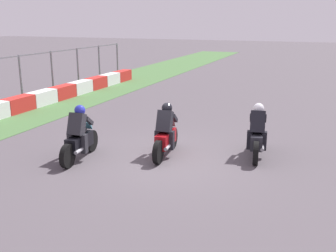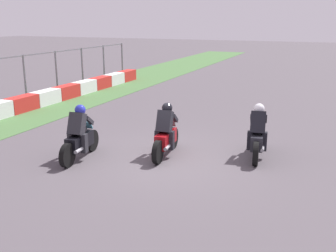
% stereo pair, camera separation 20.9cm
% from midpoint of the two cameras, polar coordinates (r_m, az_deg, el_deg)
% --- Properties ---
extents(ground_plane, '(120.00, 120.00, 0.00)m').
position_cam_midpoint_polar(ground_plane, '(11.33, -0.60, -4.60)').
color(ground_plane, '#4F484E').
extents(rider_lane_a, '(2.04, 0.59, 1.51)m').
position_cam_midpoint_polar(rider_lane_a, '(11.58, 11.93, -1.24)').
color(rider_lane_a, black).
rests_on(rider_lane_a, ground_plane).
extents(rider_lane_b, '(2.04, 0.56, 1.51)m').
position_cam_midpoint_polar(rider_lane_b, '(11.39, -0.84, -1.19)').
color(rider_lane_b, black).
rests_on(rider_lane_b, ground_plane).
extents(rider_lane_c, '(2.04, 0.57, 1.51)m').
position_cam_midpoint_polar(rider_lane_c, '(11.38, -12.89, -1.59)').
color(rider_lane_c, black).
rests_on(rider_lane_c, ground_plane).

